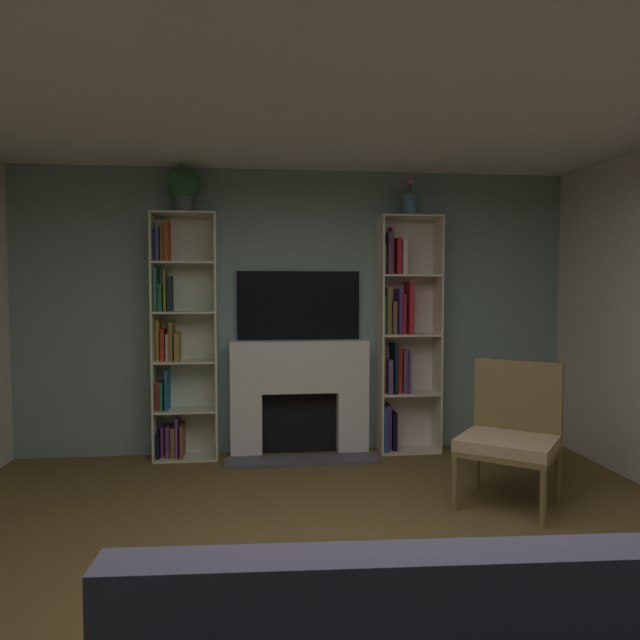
# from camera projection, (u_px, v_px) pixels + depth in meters

# --- Properties ---
(ground_plane) EXTENTS (7.12, 7.12, 0.00)m
(ground_plane) POSITION_uv_depth(u_px,v_px,m) (349.00, 619.00, 2.83)
(ground_plane) COLOR brown
(wall_back_accent) EXTENTS (5.38, 0.06, 2.69)m
(wall_back_accent) POSITION_uv_depth(u_px,v_px,m) (298.00, 312.00, 5.73)
(wall_back_accent) COLOR gray
(wall_back_accent) RESTS_ON ground_plane
(ceiling) EXTENTS (5.38, 6.05, 0.06)m
(ceiling) POSITION_uv_depth(u_px,v_px,m) (351.00, 34.00, 2.69)
(ceiling) COLOR white
(ceiling) RESTS_ON wall_back_accent
(fireplace) EXTENTS (1.39, 0.55, 1.08)m
(fireplace) POSITION_uv_depth(u_px,v_px,m) (299.00, 394.00, 5.62)
(fireplace) COLOR white
(fireplace) RESTS_ON ground_plane
(tv) EXTENTS (1.16, 0.06, 0.65)m
(tv) POSITION_uv_depth(u_px,v_px,m) (299.00, 306.00, 5.67)
(tv) COLOR black
(tv) RESTS_ON fireplace
(bookshelf_left) EXTENTS (0.58, 0.30, 2.25)m
(bookshelf_left) POSITION_uv_depth(u_px,v_px,m) (179.00, 341.00, 5.47)
(bookshelf_left) COLOR beige
(bookshelf_left) RESTS_ON ground_plane
(bookshelf_right) EXTENTS (0.58, 0.30, 2.25)m
(bookshelf_right) POSITION_uv_depth(u_px,v_px,m) (401.00, 336.00, 5.72)
(bookshelf_right) COLOR beige
(bookshelf_right) RESTS_ON ground_plane
(potted_plant) EXTENTS (0.29, 0.29, 0.41)m
(potted_plant) POSITION_uv_depth(u_px,v_px,m) (184.00, 187.00, 5.37)
(potted_plant) COLOR #56555E
(potted_plant) RESTS_ON bookshelf_left
(vase_with_flowers) EXTENTS (0.15, 0.15, 0.39)m
(vase_with_flowers) POSITION_uv_depth(u_px,v_px,m) (410.00, 202.00, 5.62)
(vase_with_flowers) COLOR #4F77A1
(vase_with_flowers) RESTS_ON bookshelf_right
(armchair) EXTENTS (0.87, 0.86, 1.03)m
(armchair) POSITION_uv_depth(u_px,v_px,m) (511.00, 432.00, 4.33)
(armchair) COLOR brown
(armchair) RESTS_ON ground_plane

